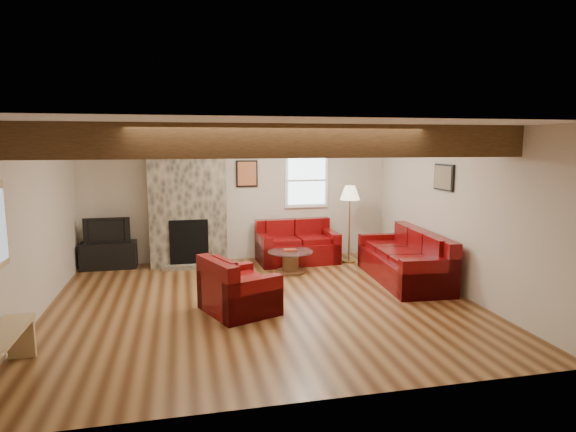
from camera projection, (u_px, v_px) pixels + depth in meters
name	position (u px, v px, depth m)	size (l,w,h in m)	color
room	(262.00, 217.00, 6.77)	(8.00, 8.00, 8.00)	#512E15
oak_beam	(280.00, 141.00, 5.41)	(6.00, 0.36, 0.38)	#362310
chimney_breast	(188.00, 201.00, 8.97)	(1.40, 0.67, 2.50)	#3A342D
back_window	(307.00, 180.00, 9.63)	(0.90, 0.08, 1.10)	white
ceiling_dome	(308.00, 133.00, 7.66)	(0.40, 0.40, 0.18)	white
artwork_back	(247.00, 174.00, 9.35)	(0.42, 0.06, 0.52)	black
artwork_right	(443.00, 177.00, 7.62)	(0.06, 0.55, 0.42)	black
sofa_three	(403.00, 256.00, 8.03)	(2.17, 0.91, 0.84)	#4E0509
loveseat	(297.00, 242.00, 9.28)	(1.51, 0.87, 0.80)	#4E0509
armchair_red	(239.00, 284.00, 6.55)	(0.94, 0.83, 0.76)	#4E0509
coffee_table	(290.00, 262.00, 8.56)	(0.81, 0.81, 0.42)	#442C16
tv_cabinet	(109.00, 255.00, 8.84)	(0.98, 0.39, 0.49)	black
television	(107.00, 230.00, 8.77)	(0.81, 0.11, 0.47)	black
floor_lamp	(350.00, 197.00, 9.18)	(0.38, 0.38, 1.48)	#A68045
pine_bench	(2.00, 360.00, 4.58)	(0.29, 1.26, 0.47)	tan
coal_bucket	(219.00, 267.00, 8.40)	(0.31, 0.31, 0.29)	slate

